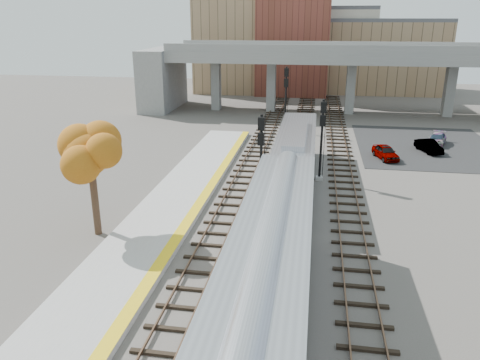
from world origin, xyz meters
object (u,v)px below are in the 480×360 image
(locomotive, at_px, (295,156))
(signal_mast_far, at_px, (286,99))
(signal_mast_near, at_px, (261,164))
(signal_mast_mid, at_px, (321,142))
(car_a, at_px, (386,152))
(car_b, at_px, (429,146))
(coach, at_px, (262,325))
(car_c, at_px, (437,139))
(tree, at_px, (90,153))

(locomotive, xyz_separation_m, signal_mast_far, (-2.10, 18.50, 1.50))
(signal_mast_near, relative_size, signal_mast_mid, 1.00)
(locomotive, xyz_separation_m, car_a, (8.16, 8.32, -1.59))
(signal_mast_far, bearing_deg, car_b, -25.62)
(locomotive, bearing_deg, coach, -90.00)
(coach, height_order, car_c, coach)
(signal_mast_far, bearing_deg, car_c, -13.28)
(locomotive, xyz_separation_m, signal_mast_near, (-2.10, -5.61, 0.96))
(signal_mast_far, xyz_separation_m, car_b, (14.82, -7.11, -3.14))
(tree, distance_m, car_a, 28.21)
(signal_mast_far, distance_m, car_a, 14.79)
(car_a, xyz_separation_m, car_b, (4.55, 3.08, -0.04))
(car_b, bearing_deg, car_a, -164.04)
(tree, xyz_separation_m, car_c, (25.75, 26.01, -4.58))
(coach, bearing_deg, signal_mast_near, 97.04)
(coach, relative_size, car_b, 6.80)
(signal_mast_mid, height_order, car_c, signal_mast_mid)
(signal_mast_near, xyz_separation_m, signal_mast_mid, (4.10, 6.76, -0.01))
(coach, height_order, tree, tree)
(locomotive, height_order, coach, coach)
(locomotive, bearing_deg, signal_mast_mid, 29.89)
(car_c, bearing_deg, car_a, -113.91)
(signal_mast_mid, xyz_separation_m, car_b, (10.72, 10.25, -2.58))
(car_a, bearing_deg, car_b, 17.86)
(car_b, distance_m, car_c, 3.58)
(coach, height_order, car_b, coach)
(signal_mast_mid, height_order, signal_mast_far, signal_mast_far)
(car_a, distance_m, car_c, 8.75)
(signal_mast_near, xyz_separation_m, signal_mast_far, (-0.00, 24.11, 0.55))
(car_a, bearing_deg, signal_mast_far, 119.03)
(coach, relative_size, signal_mast_far, 3.35)
(coach, bearing_deg, signal_mast_far, 92.92)
(signal_mast_near, height_order, signal_mast_far, signal_mast_far)
(tree, bearing_deg, signal_mast_far, 72.43)
(signal_mast_near, height_order, tree, tree)
(tree, xyz_separation_m, car_b, (24.27, 22.75, -4.56))
(signal_mast_near, height_order, car_a, signal_mast_near)
(tree, relative_size, car_c, 1.75)
(signal_mast_near, bearing_deg, coach, -82.96)
(car_a, relative_size, car_c, 0.94)
(signal_mast_near, distance_m, tree, 11.23)
(signal_mast_near, xyz_separation_m, car_b, (14.82, 17.01, -2.59))
(tree, bearing_deg, signal_mast_near, 31.26)
(signal_mast_far, distance_m, tree, 31.34)
(locomotive, height_order, car_b, locomotive)
(tree, bearing_deg, car_b, 43.14)
(signal_mast_near, bearing_deg, car_b, 48.93)
(car_b, bearing_deg, signal_mast_near, -149.16)
(signal_mast_far, bearing_deg, signal_mast_near, -90.00)
(signal_mast_near, bearing_deg, car_a, 53.61)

